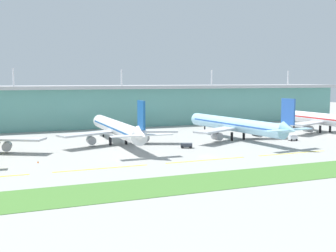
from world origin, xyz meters
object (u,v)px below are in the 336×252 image
airliner_far_middle (236,125)px  pushback_tug (186,145)px  safety_cone_left_wingtip (38,162)px  airliner_farthest (323,119)px  airliner_near_middle (117,128)px  baggage_cart (293,138)px

airliner_far_middle → pushback_tug: airliner_far_middle is taller
airliner_far_middle → safety_cone_left_wingtip: (-83.59, -21.15, -6.11)m
pushback_tug → safety_cone_left_wingtip: bearing=-170.7°
airliner_far_middle → airliner_farthest: (53.79, 6.71, -0.01)m
pushback_tug → airliner_far_middle: bearing=22.9°
airliner_near_middle → pushback_tug: size_ratio=14.38×
airliner_near_middle → airliner_farthest: size_ratio=1.16×
airliner_near_middle → pushback_tug: (21.70, -18.95, -5.36)m
safety_cone_left_wingtip → airliner_near_middle: bearing=40.2°
baggage_cart → airliner_farthest: bearing=29.2°
airliner_far_middle → airliner_farthest: bearing=7.1°
baggage_cart → safety_cone_left_wingtip: bearing=-174.8°
airliner_farthest → baggage_cart: (-32.92, -18.43, -5.18)m
airliner_farthest → safety_cone_left_wingtip: bearing=-168.5°
pushback_tug → airliner_near_middle: bearing=138.9°
airliner_near_middle → airliner_farthest: same height
airliner_near_middle → safety_cone_left_wingtip: airliner_near_middle is taller
airliner_far_middle → baggage_cart: 24.49m
airliner_near_middle → baggage_cart: 74.00m
safety_cone_left_wingtip → airliner_far_middle: bearing=14.2°
airliner_far_middle → airliner_farthest: same height
baggage_cart → safety_cone_left_wingtip: (-104.46, -9.43, -0.91)m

